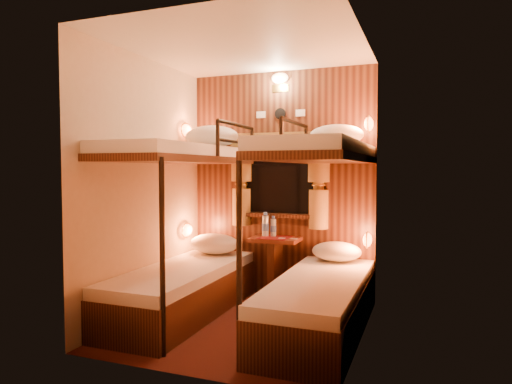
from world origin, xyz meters
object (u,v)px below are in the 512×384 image
at_px(bottle_left, 265,226).
at_px(bunk_left, 183,255).
at_px(table, 275,260).
at_px(bottle_right, 273,228).
at_px(bunk_right, 320,266).

bearing_deg(bottle_left, bunk_left, -122.32).
bearing_deg(bottle_left, table, -20.40).
bearing_deg(bunk_left, bottle_right, 54.25).
distance_m(bottle_left, bottle_right, 0.09).
xyz_separation_m(bunk_right, table, (-0.65, 0.78, -0.14)).
height_order(bunk_left, bottle_left, bunk_left).
distance_m(bunk_left, bottle_left, 1.00).
relative_size(table, bottle_right, 2.97).
distance_m(bunk_left, table, 1.02).
bearing_deg(bunk_right, bottle_left, 133.03).
relative_size(table, bottle_left, 2.52).
bearing_deg(table, bunk_right, -50.33).
bearing_deg(bottle_right, table, -56.35).
distance_m(bunk_right, bottle_left, 1.15).
height_order(bottle_left, bottle_right, bottle_left).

